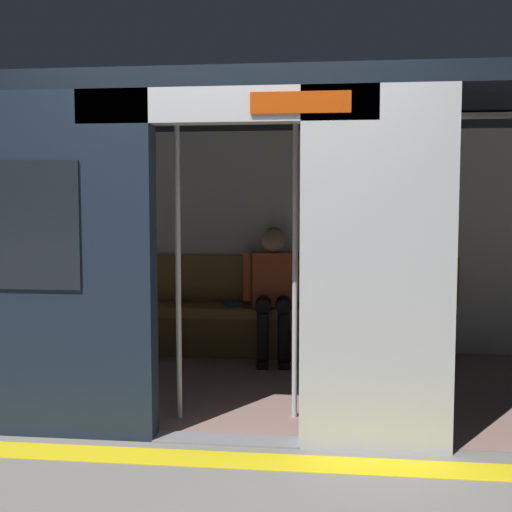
{
  "coord_description": "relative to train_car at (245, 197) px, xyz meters",
  "views": [
    {
      "loc": [
        -0.64,
        3.9,
        1.45
      ],
      "look_at": [
        -0.03,
        -1.24,
        1.01
      ],
      "focal_mm": 47.61,
      "sensor_mm": 36.0,
      "label": 1
    }
  ],
  "objects": [
    {
      "name": "handbag",
      "position": [
        -0.61,
        -1.06,
        -0.91
      ],
      "size": [
        0.26,
        0.15,
        0.17
      ],
      "color": "maroon",
      "rests_on": "bench_seat"
    },
    {
      "name": "grab_pole_far",
      "position": [
        -0.42,
        0.69,
        -0.43
      ],
      "size": [
        0.04,
        0.04,
        2.06
      ],
      "primitive_type": "cylinder",
      "color": "silver",
      "rests_on": "ground_plane"
    },
    {
      "name": "train_car",
      "position": [
        0.0,
        0.0,
        0.0
      ],
      "size": [
        6.4,
        2.72,
        2.2
      ],
      "color": "silver",
      "rests_on": "ground_plane"
    },
    {
      "name": "platform_edge_strip",
      "position": [
        -0.05,
        1.48,
        -1.45
      ],
      "size": [
        8.0,
        0.24,
        0.01
      ],
      "primitive_type": "cube",
      "color": "yellow",
      "rests_on": "ground_plane"
    },
    {
      "name": "bench_seat",
      "position": [
        -0.05,
        -1.02,
        -1.1
      ],
      "size": [
        2.48,
        0.44,
        0.46
      ],
      "color": "olive",
      "rests_on": "ground_plane"
    },
    {
      "name": "ground_plane",
      "position": [
        -0.05,
        1.18,
        -1.45
      ],
      "size": [
        60.0,
        60.0,
        0.0
      ],
      "primitive_type": "plane",
      "color": "gray"
    },
    {
      "name": "book",
      "position": [
        0.27,
        -1.09,
        -0.98
      ],
      "size": [
        0.23,
        0.26,
        0.03
      ],
      "primitive_type": "cube",
      "rotation": [
        0.0,
        0.0,
        0.41
      ],
      "color": "#26598C",
      "rests_on": "bench_seat"
    },
    {
      "name": "person_seated",
      "position": [
        -0.13,
        -0.97,
        -0.78
      ],
      "size": [
        0.55,
        0.7,
        1.18
      ],
      "color": "#CC5933",
      "rests_on": "ground_plane"
    },
    {
      "name": "grab_pole_door",
      "position": [
        0.33,
        0.81,
        -0.43
      ],
      "size": [
        0.04,
        0.04,
        2.06
      ],
      "primitive_type": "cylinder",
      "color": "silver",
      "rests_on": "ground_plane"
    }
  ]
}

